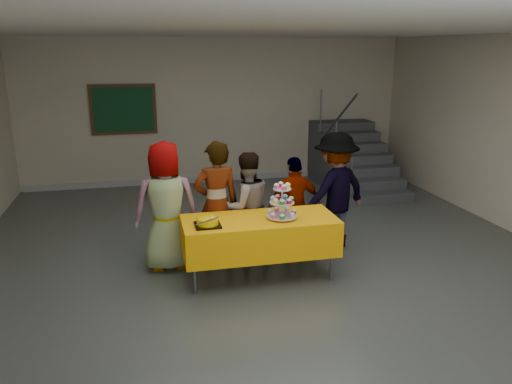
# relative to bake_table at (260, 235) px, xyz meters

# --- Properties ---
(room_shell) EXTENTS (10.00, 10.04, 3.02)m
(room_shell) POSITION_rel_bake_table_xyz_m (0.21, -0.12, 1.57)
(room_shell) COLOR #4C514C
(room_shell) RESTS_ON ground
(bake_table) EXTENTS (1.88, 0.78, 0.77)m
(bake_table) POSITION_rel_bake_table_xyz_m (0.00, 0.00, 0.00)
(bake_table) COLOR #595960
(bake_table) RESTS_ON ground
(cupcake_stand) EXTENTS (0.38, 0.38, 0.44)m
(cupcake_stand) POSITION_rel_bake_table_xyz_m (0.27, -0.05, 0.39)
(cupcake_stand) COLOR silver
(cupcake_stand) RESTS_ON bake_table
(bear_cake) EXTENTS (0.32, 0.36, 0.12)m
(bear_cake) POSITION_rel_bake_table_xyz_m (-0.65, -0.12, 0.27)
(bear_cake) COLOR black
(bear_cake) RESTS_ON bake_table
(schoolchild_a) EXTENTS (0.83, 0.55, 1.67)m
(schoolchild_a) POSITION_rel_bake_table_xyz_m (-1.09, 0.54, 0.28)
(schoolchild_a) COLOR slate
(schoolchild_a) RESTS_ON ground
(schoolchild_b) EXTENTS (0.64, 0.46, 1.65)m
(schoolchild_b) POSITION_rel_bake_table_xyz_m (-0.45, 0.53, 0.27)
(schoolchild_b) COLOR slate
(schoolchild_b) RESTS_ON ground
(schoolchild_c) EXTENTS (0.82, 0.70, 1.47)m
(schoolchild_c) POSITION_rel_bake_table_xyz_m (-0.04, 0.61, 0.18)
(schoolchild_c) COLOR slate
(schoolchild_c) RESTS_ON ground
(schoolchild_d) EXTENTS (0.83, 0.43, 1.35)m
(schoolchild_d) POSITION_rel_bake_table_xyz_m (0.67, 0.72, 0.12)
(schoolchild_d) COLOR slate
(schoolchild_d) RESTS_ON ground
(schoolchild_e) EXTENTS (1.23, 0.98, 1.67)m
(schoolchild_e) POSITION_rel_bake_table_xyz_m (1.27, 0.74, 0.28)
(schoolchild_e) COLOR slate
(schoolchild_e) RESTS_ON ground
(staircase) EXTENTS (1.30, 2.40, 2.04)m
(staircase) POSITION_rel_bake_table_xyz_m (2.91, 3.98, -0.07)
(staircase) COLOR #424447
(staircase) RESTS_ON ground
(noticeboard) EXTENTS (1.30, 0.05, 1.00)m
(noticeboard) POSITION_rel_bake_table_xyz_m (-1.67, 4.82, 1.04)
(noticeboard) COLOR #472B16
(noticeboard) RESTS_ON ground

